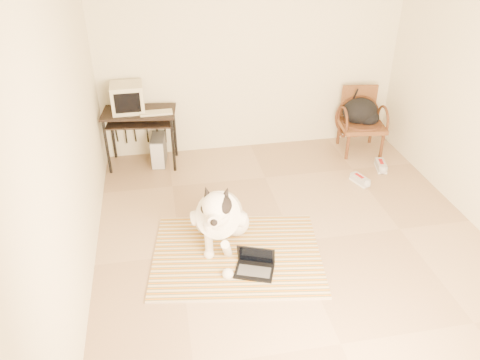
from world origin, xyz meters
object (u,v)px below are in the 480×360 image
object	(u,v)px
dog	(220,216)
laptop	(255,265)
computer_desk	(140,119)
rattan_chair	(361,120)
pc_tower	(159,150)
backpack	(361,112)
crt_monitor	(127,98)

from	to	relation	value
dog	laptop	world-z (taller)	dog
laptop	computer_desk	size ratio (longest dim) A/B	0.45
rattan_chair	dog	bearing A→B (deg)	-141.60
pc_tower	backpack	size ratio (longest dim) A/B	0.88
crt_monitor	rattan_chair	size ratio (longest dim) A/B	0.46
dog	backpack	xyz separation A→B (m)	(2.20, 1.74, 0.22)
pc_tower	backpack	distance (m)	2.77
dog	laptop	bearing A→B (deg)	-61.33
rattan_chair	backpack	distance (m)	0.13
pc_tower	rattan_chair	size ratio (longest dim) A/B	0.49
computer_desk	crt_monitor	xyz separation A→B (m)	(-0.12, 0.04, 0.28)
backpack	computer_desk	bearing A→B (deg)	177.94
laptop	pc_tower	world-z (taller)	pc_tower
computer_desk	pc_tower	distance (m)	0.50
laptop	rattan_chair	world-z (taller)	rattan_chair
crt_monitor	laptop	bearing A→B (deg)	-64.54
dog	crt_monitor	xyz separation A→B (m)	(-0.87, 1.89, 0.59)
dog	crt_monitor	world-z (taller)	crt_monitor
dog	laptop	xyz separation A→B (m)	(0.26, -0.47, -0.26)
rattan_chair	backpack	size ratio (longest dim) A/B	1.79
dog	computer_desk	world-z (taller)	dog
computer_desk	pc_tower	xyz separation A→B (m)	(0.20, 0.00, -0.46)
dog	crt_monitor	size ratio (longest dim) A/B	3.00
laptop	backpack	xyz separation A→B (m)	(1.94, 2.21, 0.48)
crt_monitor	backpack	world-z (taller)	crt_monitor
dog	pc_tower	world-z (taller)	dog
laptop	pc_tower	distance (m)	2.46
dog	pc_tower	bearing A→B (deg)	106.49
laptop	computer_desk	distance (m)	2.59
laptop	backpack	distance (m)	2.98
crt_monitor	rattan_chair	bearing A→B (deg)	-2.49
dog	backpack	bearing A→B (deg)	38.41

